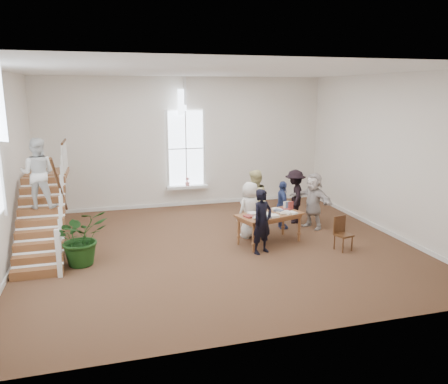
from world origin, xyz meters
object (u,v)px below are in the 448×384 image
object	(u,v)px
elderly_woman	(250,210)
floor_plant	(81,237)
woman_cluster_c	(313,201)
person_yellow	(254,201)
side_chair	(342,231)
woman_cluster_a	(282,205)
woman_cluster_b	(295,196)
police_officer	(262,221)
library_table	(270,217)

from	to	relation	value
elderly_woman	floor_plant	distance (m)	4.53
woman_cluster_c	person_yellow	bearing A→B (deg)	-119.20
woman_cluster_c	floor_plant	bearing A→B (deg)	-103.51
floor_plant	side_chair	xyz separation A→B (m)	(6.42, -0.74, -0.18)
person_yellow	woman_cluster_a	bearing A→B (deg)	134.53
floor_plant	woman_cluster_b	bearing A→B (deg)	15.99
police_officer	floor_plant	world-z (taller)	police_officer
floor_plant	library_table	bearing A→B (deg)	2.52
floor_plant	side_chair	bearing A→B (deg)	-6.60
person_yellow	floor_plant	size ratio (longest dim) A/B	1.36
woman_cluster_b	floor_plant	bearing A→B (deg)	-51.16
elderly_woman	side_chair	xyz separation A→B (m)	(1.97, -1.57, -0.31)
police_officer	side_chair	size ratio (longest dim) A/B	1.88
library_table	floor_plant	bearing A→B (deg)	165.41
elderly_woman	woman_cluster_c	xyz separation A→B (m)	(2.09, 0.32, 0.05)
woman_cluster_b	woman_cluster_c	bearing A→B (deg)	47.63
library_table	woman_cluster_c	world-z (taller)	woman_cluster_c
elderly_woman	woman_cluster_c	size ratio (longest dim) A/B	0.94
woman_cluster_b	side_chair	bearing A→B (deg)	26.94
library_table	woman_cluster_a	size ratio (longest dim) A/B	1.34
woman_cluster_c	floor_plant	distance (m)	6.64
woman_cluster_b	woman_cluster_c	world-z (taller)	woman_cluster_c
woman_cluster_a	floor_plant	bearing A→B (deg)	113.15
police_officer	person_yellow	xyz separation A→B (m)	(0.40, 1.75, 0.08)
library_table	person_yellow	size ratio (longest dim) A/B	1.06
woman_cluster_c	side_chair	bearing A→B (deg)	-26.99
police_officer	floor_plant	bearing A→B (deg)	148.95
woman_cluster_b	woman_cluster_c	xyz separation A→B (m)	(0.30, -0.65, 0.01)
library_table	woman_cluster_b	world-z (taller)	woman_cluster_b
person_yellow	floor_plant	bearing A→B (deg)	-31.05
woman_cluster_a	woman_cluster_c	size ratio (longest dim) A/B	0.85
elderly_woman	side_chair	bearing A→B (deg)	121.86
floor_plant	person_yellow	bearing A→B (deg)	15.54
woman_cluster_c	side_chair	xyz separation A→B (m)	(-0.12, -1.88, -0.36)
person_yellow	side_chair	distance (m)	2.69
person_yellow	woman_cluster_c	distance (m)	1.80
person_yellow	woman_cluster_a	size ratio (longest dim) A/B	1.26
side_chair	elderly_woman	bearing A→B (deg)	128.15
woman_cluster_a	side_chair	bearing A→B (deg)	-149.63
woman_cluster_b	floor_plant	distance (m)	6.50
library_table	person_yellow	world-z (taller)	person_yellow
person_yellow	side_chair	xyz separation A→B (m)	(1.67, -2.07, -0.42)
person_yellow	woman_cluster_a	world-z (taller)	person_yellow
library_table	elderly_woman	size ratio (longest dim) A/B	1.22
woman_cluster_a	library_table	bearing A→B (deg)	153.50
woman_cluster_c	elderly_woman	bearing A→B (deg)	-104.75
person_yellow	woman_cluster_c	bearing A→B (deg)	127.59
library_table	side_chair	bearing A→B (deg)	-47.82
police_officer	floor_plant	distance (m)	4.38
library_table	woman_cluster_c	xyz separation A→B (m)	(1.73, 0.93, 0.11)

